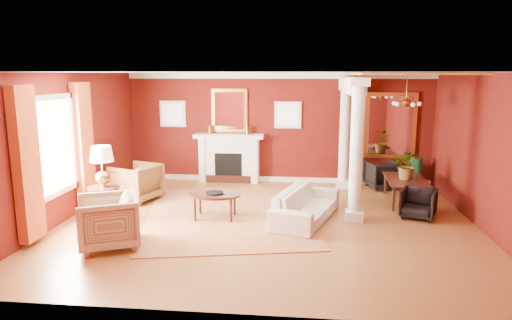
# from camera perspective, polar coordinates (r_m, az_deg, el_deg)

# --- Properties ---
(ground) EXTENTS (8.00, 8.00, 0.00)m
(ground) POSITION_cam_1_polar(r_m,az_deg,el_deg) (9.05, 1.46, -7.78)
(ground) COLOR brown
(ground) RESTS_ON ground
(room_shell) EXTENTS (8.04, 7.04, 2.92)m
(room_shell) POSITION_cam_1_polar(r_m,az_deg,el_deg) (8.62, 1.52, 5.04)
(room_shell) COLOR #560F0B
(room_shell) RESTS_ON ground
(fireplace) EXTENTS (1.85, 0.42, 1.29)m
(fireplace) POSITION_cam_1_polar(r_m,az_deg,el_deg) (12.23, -3.38, 0.26)
(fireplace) COLOR white
(fireplace) RESTS_ON ground
(overmantel_mirror) EXTENTS (0.95, 0.07, 1.15)m
(overmantel_mirror) POSITION_cam_1_polar(r_m,az_deg,el_deg) (12.20, -3.34, 6.18)
(overmantel_mirror) COLOR gold
(overmantel_mirror) RESTS_ON fireplace
(flank_window_left) EXTENTS (0.70, 0.07, 0.70)m
(flank_window_left) POSITION_cam_1_polar(r_m,az_deg,el_deg) (12.56, -10.35, 5.69)
(flank_window_left) COLOR white
(flank_window_left) RESTS_ON room_shell
(flank_window_right) EXTENTS (0.70, 0.07, 0.70)m
(flank_window_right) POSITION_cam_1_polar(r_m,az_deg,el_deg) (12.07, 3.99, 5.64)
(flank_window_right) COLOR white
(flank_window_right) RESTS_ON room_shell
(left_window) EXTENTS (0.21, 2.55, 2.60)m
(left_window) POSITION_cam_1_polar(r_m,az_deg,el_deg) (9.28, -23.56, 0.85)
(left_window) COLOR white
(left_window) RESTS_ON room_shell
(column_front) EXTENTS (0.36, 0.36, 2.80)m
(column_front) POSITION_cam_1_polar(r_m,az_deg,el_deg) (9.03, 12.48, 1.27)
(column_front) COLOR white
(column_front) RESTS_ON ground
(column_back) EXTENTS (0.36, 0.36, 2.80)m
(column_back) POSITION_cam_1_polar(r_m,az_deg,el_deg) (11.69, 11.02, 3.46)
(column_back) COLOR white
(column_back) RESTS_ON ground
(header_beam) EXTENTS (0.30, 3.20, 0.32)m
(header_beam) POSITION_cam_1_polar(r_m,az_deg,el_deg) (10.50, 11.78, 9.15)
(header_beam) COLOR white
(header_beam) RESTS_ON column_front
(amber_ceiling) EXTENTS (2.30, 3.40, 0.04)m
(amber_ceiling) POSITION_cam_1_polar(r_m,az_deg,el_deg) (10.53, 18.25, 10.21)
(amber_ceiling) COLOR #EB9945
(amber_ceiling) RESTS_ON room_shell
(dining_mirror) EXTENTS (1.30, 0.07, 1.70)m
(dining_mirror) POSITION_cam_1_polar(r_m,az_deg,el_deg) (12.28, 16.46, 4.14)
(dining_mirror) COLOR gold
(dining_mirror) RESTS_ON room_shell
(chandelier) EXTENTS (0.60, 0.62, 0.75)m
(chandelier) POSITION_cam_1_polar(r_m,az_deg,el_deg) (10.61, 18.26, 6.84)
(chandelier) COLOR #A26B32
(chandelier) RESTS_ON room_shell
(crown_trim) EXTENTS (8.00, 0.08, 0.16)m
(crown_trim) POSITION_cam_1_polar(r_m,az_deg,el_deg) (12.03, 2.85, 10.50)
(crown_trim) COLOR white
(crown_trim) RESTS_ON room_shell
(base_trim) EXTENTS (8.00, 0.08, 0.12)m
(base_trim) POSITION_cam_1_polar(r_m,az_deg,el_deg) (12.35, 2.73, -2.41)
(base_trim) COLOR white
(base_trim) RESTS_ON ground
(rug) EXTENTS (4.03, 4.87, 0.02)m
(rug) POSITION_cam_1_polar(r_m,az_deg,el_deg) (9.52, -3.59, -6.80)
(rug) COLOR maroon
(rug) RESTS_ON ground
(sofa) EXTENTS (1.24, 2.22, 0.83)m
(sofa) POSITION_cam_1_polar(r_m,az_deg,el_deg) (9.11, 6.28, -4.96)
(sofa) COLOR #EEE5C8
(sofa) RESTS_ON ground
(armchair_leopard) EXTENTS (1.13, 1.17, 0.94)m
(armchair_leopard) POSITION_cam_1_polar(r_m,az_deg,el_deg) (10.77, -14.75, -2.49)
(armchair_leopard) COLOR black
(armchair_leopard) RESTS_ON ground
(armchair_stripe) EXTENTS (1.20, 1.23, 0.97)m
(armchair_stripe) POSITION_cam_1_polar(r_m,az_deg,el_deg) (8.06, -18.06, -7.05)
(armchair_stripe) COLOR tan
(armchair_stripe) RESTS_ON ground
(coffee_table) EXTENTS (1.03, 1.03, 0.52)m
(coffee_table) POSITION_cam_1_polar(r_m,az_deg,el_deg) (9.16, -5.15, -4.50)
(coffee_table) COLOR black
(coffee_table) RESTS_ON ground
(coffee_book) EXTENTS (0.16, 0.06, 0.22)m
(coffee_book) POSITION_cam_1_polar(r_m,az_deg,el_deg) (9.15, -4.88, -3.51)
(coffee_book) COLOR black
(coffee_book) RESTS_ON coffee_table
(side_table) EXTENTS (0.60, 0.60, 1.51)m
(side_table) POSITION_cam_1_polar(r_m,az_deg,el_deg) (9.32, -18.63, -1.32)
(side_table) COLOR black
(side_table) RESTS_ON ground
(dining_table) EXTENTS (0.61, 1.57, 0.86)m
(dining_table) POSITION_cam_1_polar(r_m,az_deg,el_deg) (10.78, 18.39, -2.89)
(dining_table) COLOR black
(dining_table) RESTS_ON ground
(dining_chair_near) EXTENTS (0.83, 0.80, 0.66)m
(dining_chair_near) POSITION_cam_1_polar(r_m,az_deg,el_deg) (9.78, 19.64, -4.96)
(dining_chair_near) COLOR black
(dining_chair_near) RESTS_ON ground
(dining_chair_far) EXTENTS (0.90, 0.87, 0.76)m
(dining_chair_far) POSITION_cam_1_polar(r_m,az_deg,el_deg) (11.99, 15.53, -1.64)
(dining_chair_far) COLOR black
(dining_chair_far) RESTS_ON ground
(green_urn) EXTENTS (0.34, 0.34, 0.80)m
(green_urn) POSITION_cam_1_polar(r_m,az_deg,el_deg) (12.17, 19.31, -1.99)
(green_urn) COLOR #123B1D
(green_urn) RESTS_ON ground
(potted_plant) EXTENTS (0.78, 0.81, 0.50)m
(potted_plant) POSITION_cam_1_polar(r_m,az_deg,el_deg) (10.64, 18.54, 0.68)
(potted_plant) COLOR #26591E
(potted_plant) RESTS_ON dining_table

